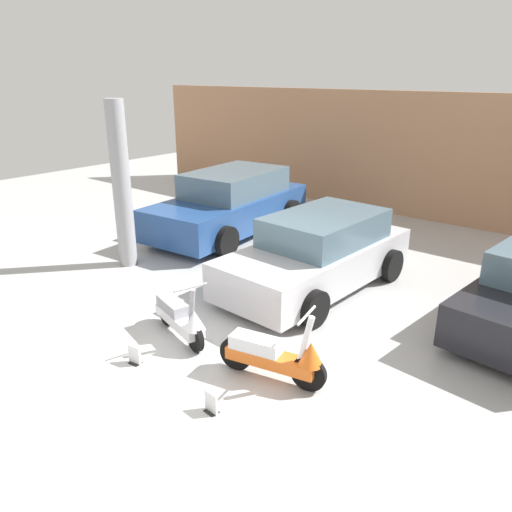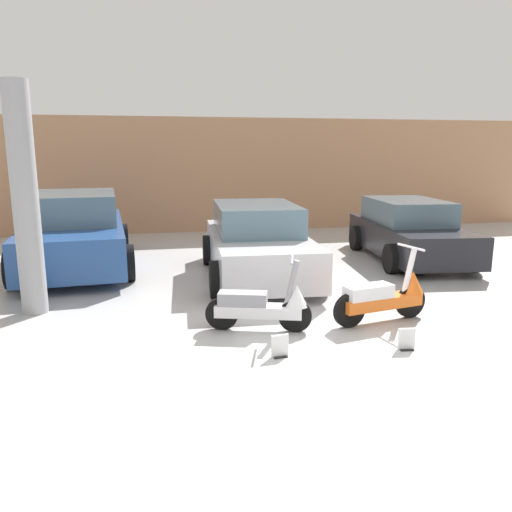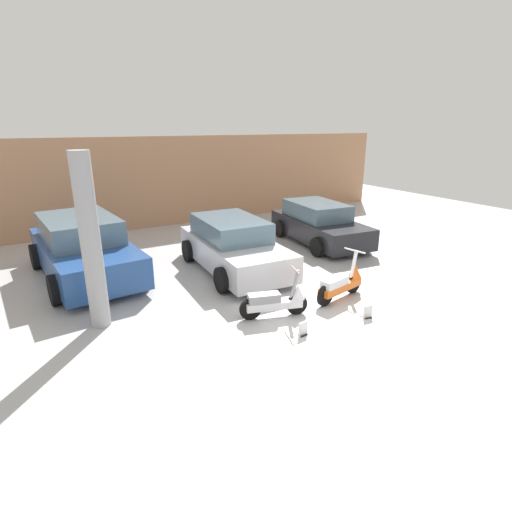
% 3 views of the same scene
% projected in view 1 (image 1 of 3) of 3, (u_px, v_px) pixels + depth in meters
% --- Properties ---
extents(ground_plane, '(28.00, 28.00, 0.00)m').
position_uv_depth(ground_plane, '(177.00, 371.00, 6.50)').
color(ground_plane, '#B2B2B2').
extents(wall_back, '(19.60, 0.12, 3.22)m').
position_uv_depth(wall_back, '(442.00, 159.00, 12.48)').
color(wall_back, tan).
rests_on(wall_back, ground_plane).
extents(scooter_front_left, '(1.34, 0.64, 0.96)m').
position_uv_depth(scooter_front_left, '(181.00, 317.00, 7.19)').
color(scooter_front_left, black).
rests_on(scooter_front_left, ground_plane).
extents(scooter_front_right, '(1.45, 0.61, 1.02)m').
position_uv_depth(scooter_front_right, '(276.00, 355.00, 6.19)').
color(scooter_front_right, black).
rests_on(scooter_front_right, ground_plane).
extents(car_rear_left, '(2.40, 4.49, 1.47)m').
position_uv_depth(car_rear_left, '(230.00, 204.00, 11.89)').
color(car_rear_left, navy).
rests_on(car_rear_left, ground_plane).
extents(car_rear_center, '(2.05, 3.99, 1.33)m').
position_uv_depth(car_rear_center, '(318.00, 253.00, 8.86)').
color(car_rear_center, '#B7B7BC').
rests_on(car_rear_center, ground_plane).
extents(placard_near_left_scooter, '(0.20, 0.14, 0.26)m').
position_uv_depth(placard_near_left_scooter, '(135.00, 356.00, 6.64)').
color(placard_near_left_scooter, black).
rests_on(placard_near_left_scooter, ground_plane).
extents(placard_near_right_scooter, '(0.20, 0.14, 0.26)m').
position_uv_depth(placard_near_right_scooter, '(211.00, 404.00, 5.68)').
color(placard_near_right_scooter, black).
rests_on(placard_near_right_scooter, ground_plane).
extents(support_column_side, '(0.35, 0.35, 3.22)m').
position_uv_depth(support_column_side, '(122.00, 186.00, 9.57)').
color(support_column_side, '#99999E').
rests_on(support_column_side, ground_plane).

